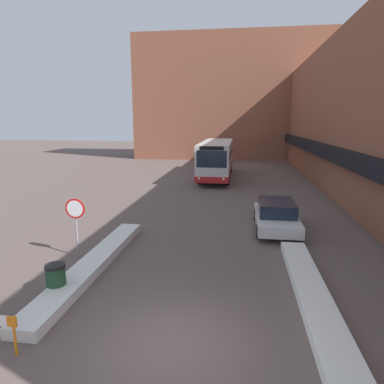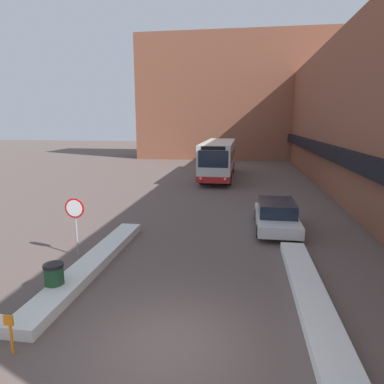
# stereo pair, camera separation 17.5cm
# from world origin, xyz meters

# --- Properties ---
(ground_plane) EXTENTS (160.00, 160.00, 0.00)m
(ground_plane) POSITION_xyz_m (0.00, 0.00, 0.00)
(ground_plane) COLOR brown
(building_row_right) EXTENTS (5.50, 60.00, 10.96)m
(building_row_right) POSITION_xyz_m (9.98, 24.00, 5.46)
(building_row_right) COLOR brown
(building_row_right) RESTS_ON ground_plane
(building_backdrop_far) EXTENTS (26.00, 8.00, 16.28)m
(building_backdrop_far) POSITION_xyz_m (0.00, 42.48, 8.14)
(building_backdrop_far) COLOR brown
(building_backdrop_far) RESTS_ON ground_plane
(snow_bank_left) EXTENTS (0.90, 8.47, 0.32)m
(snow_bank_left) POSITION_xyz_m (-3.60, 3.84, 0.16)
(snow_bank_left) COLOR silver
(snow_bank_left) RESTS_ON ground_plane
(snow_bank_right) EXTENTS (0.90, 9.19, 0.30)m
(snow_bank_right) POSITION_xyz_m (3.60, 2.04, 0.15)
(snow_bank_right) COLOR silver
(snow_bank_right) RESTS_ON ground_plane
(city_bus) EXTENTS (2.61, 11.36, 3.30)m
(city_bus) POSITION_xyz_m (-0.69, 24.16, 1.79)
(city_bus) COLOR silver
(city_bus) RESTS_ON ground_plane
(parked_car_front) EXTENTS (1.93, 4.48, 1.35)m
(parked_car_front) POSITION_xyz_m (3.20, 9.32, 0.68)
(parked_car_front) COLOR silver
(parked_car_front) RESTS_ON ground_plane
(stop_sign) EXTENTS (0.76, 0.08, 2.27)m
(stop_sign) POSITION_xyz_m (-4.61, 4.72, 1.65)
(stop_sign) COLOR gray
(stop_sign) RESTS_ON ground_plane
(trash_bin) EXTENTS (0.59, 0.59, 0.95)m
(trash_bin) POSITION_xyz_m (-3.88, 1.86, 0.48)
(trash_bin) COLOR #234C2D
(trash_bin) RESTS_ON ground_plane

